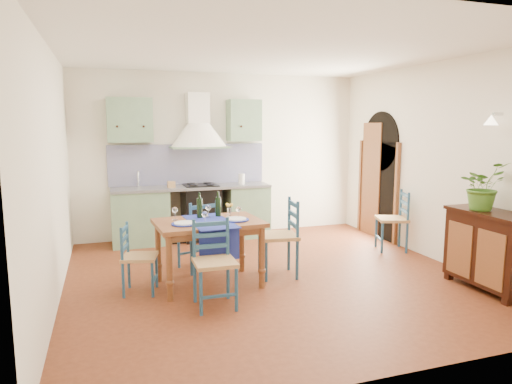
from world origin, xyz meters
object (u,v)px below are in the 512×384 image
(dining_table, at_px, (209,228))
(potted_plant, at_px, (482,186))
(sideboard, at_px, (490,247))
(chair_near, at_px, (214,262))

(dining_table, bearing_deg, potted_plant, -19.48)
(sideboard, bearing_deg, chair_near, 170.25)
(chair_near, relative_size, potted_plant, 1.64)
(potted_plant, bearing_deg, sideboard, -68.76)
(sideboard, relative_size, potted_plant, 1.86)
(sideboard, height_order, potted_plant, potted_plant)
(dining_table, height_order, chair_near, dining_table)
(chair_near, bearing_deg, sideboard, -9.75)
(chair_near, xyz_separation_m, sideboard, (3.16, -0.54, 0.03))
(dining_table, relative_size, potted_plant, 2.29)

